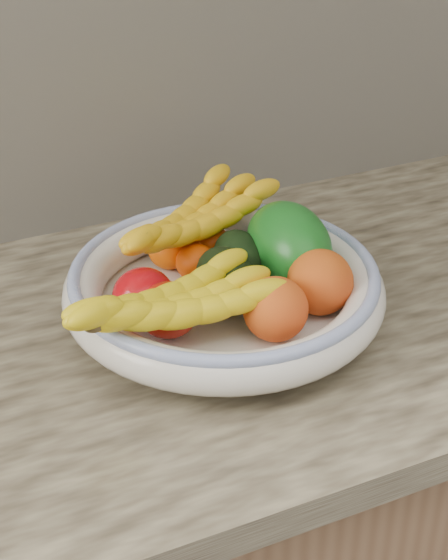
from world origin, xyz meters
TOP-DOWN VIEW (x-y plane):
  - kitchen_counter at (0.00, 1.69)m, footprint 2.44×0.66m
  - fruit_bowl at (0.00, 1.66)m, footprint 0.39×0.39m
  - clementine_back_left at (-0.03, 1.77)m, footprint 0.07×0.07m
  - clementine_back_right at (0.03, 1.76)m, footprint 0.07×0.07m
  - clementine_back_mid at (-0.01, 1.72)m, footprint 0.05×0.05m
  - tomato_left at (-0.10, 1.66)m, footprint 0.09×0.09m
  - tomato_near_left at (-0.09, 1.62)m, footprint 0.09×0.09m
  - avocado_center at (0.00, 1.66)m, footprint 0.08×0.11m
  - avocado_right at (0.04, 1.70)m, footprint 0.08×0.10m
  - green_mango at (0.10, 1.68)m, footprint 0.13×0.15m
  - peach_front at (0.02, 1.57)m, footprint 0.10×0.10m
  - peach_right at (0.10, 1.60)m, footprint 0.09×0.09m
  - banana_bunch_back at (0.00, 1.76)m, footprint 0.29×0.22m
  - banana_bunch_front at (-0.09, 1.59)m, footprint 0.28×0.15m

SIDE VIEW (x-z plane):
  - kitchen_counter at x=0.00m, z-range -0.24..1.16m
  - fruit_bowl at x=0.00m, z-range 0.91..0.99m
  - clementine_back_left at x=-0.03m, z-range 0.93..0.98m
  - clementine_back_right at x=0.03m, z-range 0.93..0.98m
  - clementine_back_mid at x=-0.01m, z-range 0.93..0.98m
  - tomato_left at x=-0.10m, z-range 0.93..0.99m
  - tomato_near_left at x=-0.09m, z-range 0.93..0.99m
  - avocado_center at x=0.00m, z-range 0.93..1.00m
  - avocado_right at x=0.04m, z-range 0.93..1.00m
  - peach_front at x=0.02m, z-range 0.93..1.00m
  - peach_right at x=0.10m, z-range 0.93..1.01m
  - green_mango at x=0.10m, z-range 0.91..1.04m
  - banana_bunch_front at x=-0.09m, z-range 0.94..1.02m
  - banana_bunch_back at x=0.00m, z-range 0.95..1.03m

